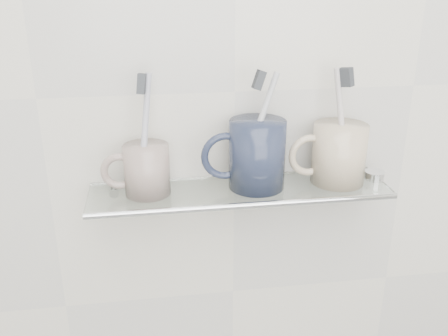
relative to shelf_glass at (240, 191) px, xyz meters
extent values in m
plane|color=beige|center=(0.00, 0.06, 0.15)|extent=(2.50, 0.00, 2.50)
cube|color=silver|center=(0.00, 0.00, 0.00)|extent=(0.50, 0.12, 0.01)
cylinder|color=silver|center=(0.00, -0.06, 0.00)|extent=(0.50, 0.01, 0.01)
cylinder|color=silver|center=(-0.21, 0.05, -0.01)|extent=(0.02, 0.03, 0.02)
cylinder|color=silver|center=(0.21, 0.05, -0.01)|extent=(0.02, 0.03, 0.02)
cylinder|color=silver|center=(-0.15, 0.00, 0.05)|extent=(0.08, 0.08, 0.08)
torus|color=silver|center=(-0.20, 0.00, 0.05)|extent=(0.06, 0.01, 0.06)
cylinder|color=#A3A3BC|center=(-0.15, 0.00, 0.10)|extent=(0.03, 0.04, 0.19)
cube|color=#2F3237|center=(-0.15, 0.00, 0.19)|extent=(0.02, 0.03, 0.03)
cylinder|color=#1A2338|center=(0.03, 0.00, 0.06)|extent=(0.11, 0.11, 0.12)
torus|color=#1A2338|center=(-0.02, 0.00, 0.06)|extent=(0.08, 0.01, 0.08)
cylinder|color=silver|center=(0.03, 0.00, 0.10)|extent=(0.07, 0.03, 0.18)
cube|color=#2F3237|center=(0.03, 0.00, 0.19)|extent=(0.02, 0.03, 0.03)
cylinder|color=beige|center=(0.17, 0.00, 0.06)|extent=(0.10, 0.10, 0.10)
torus|color=beige|center=(0.12, 0.00, 0.06)|extent=(0.07, 0.01, 0.07)
cylinder|color=beige|center=(0.17, 0.00, 0.10)|extent=(0.04, 0.03, 0.19)
cube|color=#2F3237|center=(0.17, 0.00, 0.19)|extent=(0.03, 0.03, 0.03)
cylinder|color=silver|center=(0.24, 0.00, 0.01)|extent=(0.03, 0.03, 0.01)
camera|label=1|loc=(-0.14, -0.75, 0.35)|focal=40.00mm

